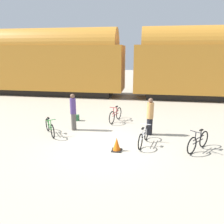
# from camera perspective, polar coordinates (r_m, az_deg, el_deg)

# --- Properties ---
(ground_plane) EXTENTS (80.00, 80.00, 0.00)m
(ground_plane) POSITION_cam_1_polar(r_m,az_deg,el_deg) (9.27, -1.48, -8.68)
(ground_plane) COLOR #B2A893
(freight_train) EXTENTS (27.34, 3.06, 5.78)m
(freight_train) POSITION_cam_1_polar(r_m,az_deg,el_deg) (18.86, 4.48, 13.10)
(freight_train) COLOR black
(freight_train) RESTS_ON ground_plane
(rail_near) EXTENTS (39.34, 0.07, 0.01)m
(rail_near) POSITION_cam_1_polar(r_m,az_deg,el_deg) (18.52, 4.10, 3.59)
(rail_near) COLOR #4C4238
(rail_near) RESTS_ON ground_plane
(rail_far) EXTENTS (39.34, 0.07, 0.01)m
(rail_far) POSITION_cam_1_polar(r_m,az_deg,el_deg) (19.92, 4.48, 4.43)
(rail_far) COLOR #4C4238
(rail_far) RESTS_ON ground_plane
(bicycle_silver) EXTENTS (0.50, 1.71, 0.82)m
(bicycle_silver) POSITION_cam_1_polar(r_m,az_deg,el_deg) (9.32, 8.24, -6.36)
(bicycle_silver) COLOR black
(bicycle_silver) RESTS_ON ground_plane
(bicycle_black) EXTENTS (1.08, 1.32, 0.86)m
(bicycle_black) POSITION_cam_1_polar(r_m,az_deg,el_deg) (9.32, 21.56, -7.23)
(bicycle_black) COLOR black
(bicycle_black) RESTS_ON ground_plane
(bicycle_green) EXTENTS (1.07, 1.38, 0.81)m
(bicycle_green) POSITION_cam_1_polar(r_m,az_deg,el_deg) (10.72, -15.93, -3.90)
(bicycle_green) COLOR black
(bicycle_green) RESTS_ON ground_plane
(bicycle_maroon) EXTENTS (0.55, 1.61, 0.87)m
(bicycle_maroon) POSITION_cam_1_polar(r_m,az_deg,el_deg) (12.24, 0.91, -0.78)
(bicycle_maroon) COLOR black
(bicycle_maroon) RESTS_ON ground_plane
(person_in_tan) EXTENTS (0.32, 0.32, 1.76)m
(person_in_tan) POSITION_cam_1_polar(r_m,az_deg,el_deg) (10.29, 9.89, -1.14)
(person_in_tan) COLOR black
(person_in_tan) RESTS_ON ground_plane
(person_in_purple) EXTENTS (0.29, 0.29, 1.84)m
(person_in_purple) POSITION_cam_1_polar(r_m,az_deg,el_deg) (10.91, -10.09, 0.08)
(person_in_purple) COLOR #514C47
(person_in_purple) RESTS_ON ground_plane
(backpack) EXTENTS (0.28, 0.20, 0.34)m
(backpack) POSITION_cam_1_polar(r_m,az_deg,el_deg) (12.59, -9.25, -1.48)
(backpack) COLOR #235633
(backpack) RESTS_ON ground_plane
(traffic_cone) EXTENTS (0.40, 0.40, 0.55)m
(traffic_cone) POSITION_cam_1_polar(r_m,az_deg,el_deg) (8.70, 1.23, -8.52)
(traffic_cone) COLOR black
(traffic_cone) RESTS_ON ground_plane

